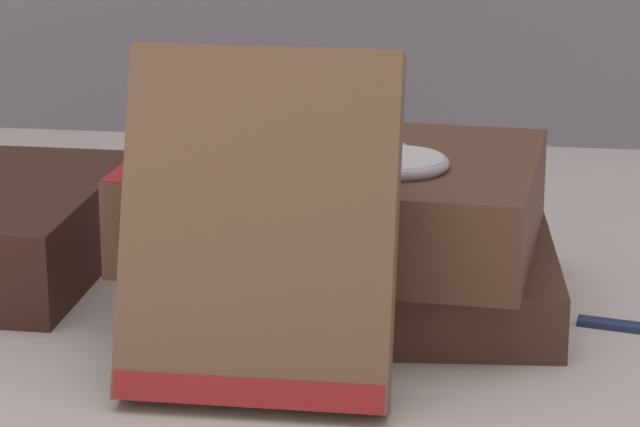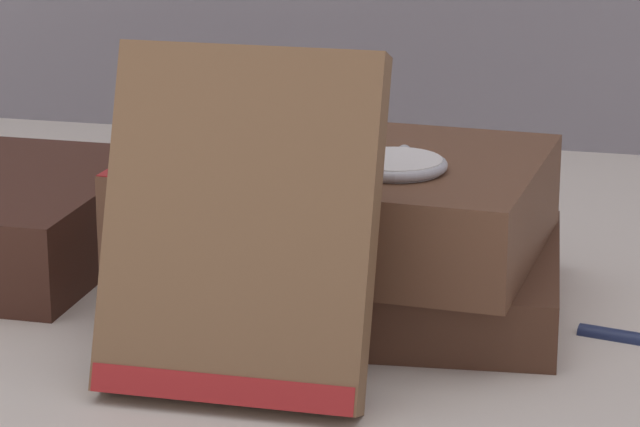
% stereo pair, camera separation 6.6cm
% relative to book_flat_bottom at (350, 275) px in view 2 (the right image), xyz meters
% --- Properties ---
extents(ground_plane, '(3.00, 3.00, 0.00)m').
position_rel_book_flat_bottom_xyz_m(ground_plane, '(-0.02, -0.04, -0.02)').
color(ground_plane, beige).
extents(book_flat_bottom, '(0.21, 0.17, 0.03)m').
position_rel_book_flat_bottom_xyz_m(book_flat_bottom, '(0.00, 0.00, 0.00)').
color(book_flat_bottom, '#4C2D1E').
rests_on(book_flat_bottom, ground_plane).
extents(book_flat_top, '(0.20, 0.16, 0.05)m').
position_rel_book_flat_bottom_xyz_m(book_flat_top, '(-0.01, -0.00, 0.04)').
color(book_flat_top, brown).
rests_on(book_flat_top, book_flat_bottom).
extents(book_leaning_front, '(0.12, 0.07, 0.15)m').
position_rel_book_flat_bottom_xyz_m(book_leaning_front, '(-0.02, -0.11, 0.05)').
color(book_leaning_front, brown).
rests_on(book_leaning_front, ground_plane).
extents(pocket_watch, '(0.05, 0.05, 0.01)m').
position_rel_book_flat_bottom_xyz_m(pocket_watch, '(0.03, -0.03, 0.06)').
color(pocket_watch, white).
rests_on(pocket_watch, book_flat_top).
extents(reading_glasses, '(0.10, 0.07, 0.00)m').
position_rel_book_flat_bottom_xyz_m(reading_glasses, '(-0.03, 0.16, -0.01)').
color(reading_glasses, black).
rests_on(reading_glasses, ground_plane).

